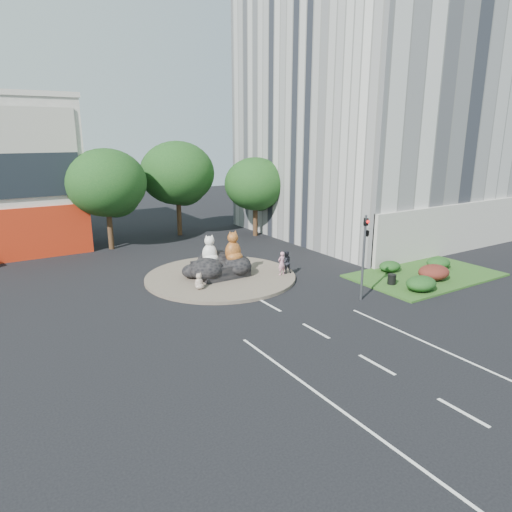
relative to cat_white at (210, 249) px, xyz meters
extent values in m
plane|color=black|center=(0.63, -10.27, -2.05)|extent=(120.00, 120.00, 0.00)
cylinder|color=brown|center=(0.63, -0.27, -1.95)|extent=(10.00, 10.00, 0.20)
cube|color=silver|center=(20.63, 5.73, 15.45)|extent=(20.00, 20.00, 35.00)
cube|color=#27531B|center=(12.63, -7.27, -1.99)|extent=(10.00, 6.00, 0.12)
cylinder|color=#382314|center=(-3.37, 11.73, -0.18)|extent=(0.44, 0.44, 3.74)
ellipsoid|color=#113614|center=(-3.37, 11.73, 3.47)|extent=(6.46, 6.46, 5.49)
sphere|color=#113614|center=(-2.57, 12.23, 2.62)|extent=(4.25, 4.25, 4.25)
sphere|color=#113614|center=(-4.07, 11.43, 2.88)|extent=(3.74, 3.74, 3.74)
cylinder|color=#382314|center=(3.63, 13.73, -0.07)|extent=(0.44, 0.44, 3.96)
ellipsoid|color=#113614|center=(3.63, 13.73, 3.80)|extent=(6.84, 6.84, 5.81)
sphere|color=#113614|center=(4.43, 14.23, 2.90)|extent=(4.50, 4.50, 4.50)
sphere|color=#113614|center=(2.93, 13.43, 3.17)|extent=(3.96, 3.96, 3.96)
cylinder|color=#382314|center=(9.63, 9.73, -0.40)|extent=(0.44, 0.44, 3.30)
ellipsoid|color=#113614|center=(9.63, 9.73, 2.82)|extent=(5.70, 5.70, 4.84)
sphere|color=#113614|center=(10.43, 10.23, 2.07)|extent=(3.75, 3.75, 3.75)
sphere|color=#113614|center=(8.93, 9.43, 2.30)|extent=(3.30, 3.30, 3.30)
ellipsoid|color=#113614|center=(9.63, -9.27, -1.48)|extent=(2.00, 1.60, 0.90)
ellipsoid|color=#431912|center=(12.13, -8.27, -1.44)|extent=(2.20, 1.76, 0.99)
ellipsoid|color=#113614|center=(14.63, -6.77, -1.53)|extent=(1.80, 1.44, 0.81)
ellipsoid|color=#113614|center=(11.13, -5.47, -1.57)|extent=(1.60, 1.28, 0.72)
cylinder|color=#595B60|center=(5.63, -8.27, 0.45)|extent=(0.14, 0.14, 5.00)
imported|color=black|center=(5.63, -8.27, 2.15)|extent=(0.21, 0.26, 1.30)
imported|color=black|center=(5.83, -8.27, 1.95)|extent=(0.26, 1.24, 0.50)
sphere|color=red|center=(5.63, -8.45, 2.60)|extent=(0.18, 0.18, 0.18)
cylinder|color=#595B60|center=(13.63, -2.27, 1.95)|extent=(0.18, 0.18, 8.00)
cylinder|color=#595B60|center=(12.63, -2.27, 5.95)|extent=(2.00, 0.12, 0.12)
cube|color=silver|center=(11.63, -2.27, 5.85)|extent=(0.50, 0.22, 0.12)
imported|color=#C68097|center=(4.17, -2.32, -1.06)|extent=(0.62, 0.45, 1.59)
imported|color=black|center=(4.63, -2.19, -1.08)|extent=(0.81, 0.66, 1.54)
cylinder|color=black|center=(9.10, -7.46, -1.61)|extent=(0.65, 0.65, 0.64)
camera|label=1|loc=(-12.84, -26.20, 7.32)|focal=32.00mm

